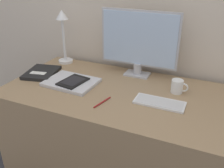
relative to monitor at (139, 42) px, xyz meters
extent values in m
cube|color=beige|center=(0.00, 0.16, 0.24)|extent=(3.60, 0.05, 2.40)
cube|color=#997A56|center=(0.00, -0.28, -0.60)|extent=(1.48, 0.74, 0.72)
cube|color=#B7B7BC|center=(0.00, 0.00, -0.23)|extent=(0.17, 0.11, 0.01)
cylinder|color=#B7B7BC|center=(0.00, 0.00, -0.19)|extent=(0.05, 0.05, 0.07)
cube|color=#B7B7BC|center=(0.00, 0.00, 0.02)|extent=(0.53, 0.01, 0.37)
cube|color=#ADC6E5|center=(0.00, -0.01, 0.02)|extent=(0.51, 0.01, 0.35)
cube|color=silver|center=(0.24, -0.33, -0.23)|extent=(0.28, 0.12, 0.01)
cube|color=silver|center=(0.24, -0.34, -0.23)|extent=(0.26, 0.10, 0.00)
cube|color=#BCBCC1|center=(-0.35, -0.31, -0.23)|extent=(0.33, 0.26, 0.01)
cube|color=silver|center=(-0.35, -0.31, -0.22)|extent=(0.33, 0.26, 0.01)
cube|color=black|center=(-0.33, -0.32, -0.21)|extent=(0.16, 0.21, 0.01)
cube|color=black|center=(-0.33, -0.32, -0.21)|extent=(0.12, 0.15, 0.00)
cylinder|color=white|center=(-0.60, 0.01, -0.23)|extent=(0.11, 0.11, 0.02)
cylinder|color=white|center=(-0.60, 0.01, -0.06)|extent=(0.02, 0.02, 0.32)
cone|color=white|center=(-0.60, 0.01, 0.13)|extent=(0.09, 0.09, 0.07)
cube|color=black|center=(-0.63, -0.26, -0.23)|extent=(0.25, 0.29, 0.02)
cube|color=silver|center=(-0.63, -0.30, -0.22)|extent=(0.12, 0.07, 0.00)
cylinder|color=white|center=(0.30, -0.16, -0.20)|extent=(0.07, 0.07, 0.08)
torus|color=white|center=(0.34, -0.16, -0.20)|extent=(0.06, 0.01, 0.06)
cylinder|color=maroon|center=(-0.06, -0.45, -0.23)|extent=(0.04, 0.14, 0.01)
camera|label=1|loc=(0.49, -1.55, 0.47)|focal=40.00mm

